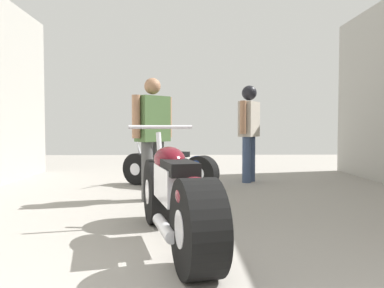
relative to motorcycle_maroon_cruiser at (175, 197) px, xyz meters
The scene contains 5 objects.
ground_plane 1.33m from the motorcycle_maroon_cruiser, 76.81° to the left, with size 18.20×18.20×0.00m, color gray.
motorcycle_maroon_cruiser is the anchor object (origin of this frame).
motorcycle_black_naked 3.11m from the motorcycle_maroon_cruiser, 92.60° to the left, with size 1.61×1.09×0.82m.
mechanic_in_blue 2.10m from the motorcycle_maroon_cruiser, 99.57° to the left, with size 0.55×0.53×1.64m.
mechanic_with_helmet 3.94m from the motorcycle_maroon_cruiser, 71.36° to the left, with size 0.44×0.63×1.72m.
Camera 1 is at (-0.23, -0.62, 0.99)m, focal length 36.31 mm.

